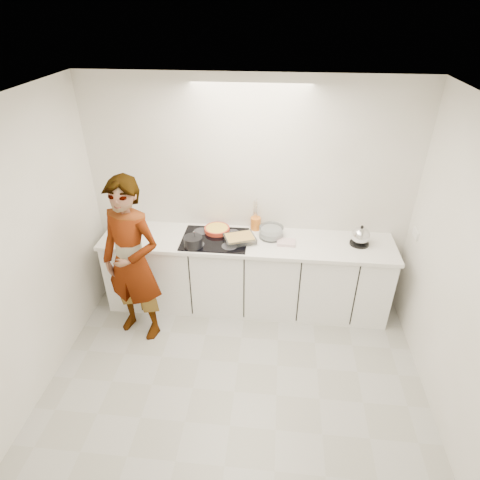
# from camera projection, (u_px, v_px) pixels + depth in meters

# --- Properties ---
(floor) EXTENTS (3.60, 3.20, 0.00)m
(floor) POSITION_uv_depth(u_px,v_px,m) (234.00, 392.00, 3.80)
(floor) COLOR #ACADA7
(floor) RESTS_ON ground
(ceiling) EXTENTS (3.60, 3.20, 0.00)m
(ceiling) POSITION_uv_depth(u_px,v_px,m) (231.00, 113.00, 2.45)
(ceiling) COLOR white
(ceiling) RESTS_ON wall_back
(wall_back) EXTENTS (3.60, 0.00, 2.60)m
(wall_back) POSITION_uv_depth(u_px,v_px,m) (249.00, 196.00, 4.49)
(wall_back) COLOR white
(wall_back) RESTS_ON ground
(wall_left) EXTENTS (0.00, 3.20, 2.60)m
(wall_left) POSITION_uv_depth(u_px,v_px,m) (15.00, 269.00, 3.28)
(wall_left) COLOR white
(wall_left) RESTS_ON ground
(wall_right) EXTENTS (0.02, 3.20, 2.60)m
(wall_right) POSITION_uv_depth(u_px,v_px,m) (472.00, 296.00, 3.00)
(wall_right) COLOR white
(wall_right) RESTS_ON ground
(base_cabinets) EXTENTS (3.20, 0.58, 0.87)m
(base_cabinets) POSITION_uv_depth(u_px,v_px,m) (246.00, 275.00, 4.67)
(base_cabinets) COLOR white
(base_cabinets) RESTS_ON floor
(countertop) EXTENTS (3.24, 0.64, 0.04)m
(countertop) POSITION_uv_depth(u_px,v_px,m) (247.00, 242.00, 4.43)
(countertop) COLOR white
(countertop) RESTS_ON base_cabinets
(hob) EXTENTS (0.72, 0.54, 0.01)m
(hob) POSITION_uv_depth(u_px,v_px,m) (215.00, 239.00, 4.43)
(hob) COLOR black
(hob) RESTS_ON countertop
(tart_dish) EXTENTS (0.37, 0.37, 0.05)m
(tart_dish) POSITION_uv_depth(u_px,v_px,m) (217.00, 229.00, 4.55)
(tart_dish) COLOR red
(tart_dish) RESTS_ON hob
(saucepan) EXTENTS (0.26, 0.26, 0.19)m
(saucepan) POSITION_uv_depth(u_px,v_px,m) (193.00, 242.00, 4.26)
(saucepan) COLOR black
(saucepan) RESTS_ON hob
(baking_dish) EXTENTS (0.39, 0.34, 0.06)m
(baking_dish) POSITION_uv_depth(u_px,v_px,m) (240.00, 238.00, 4.36)
(baking_dish) COLOR silver
(baking_dish) RESTS_ON hob
(mixing_bowl) EXTENTS (0.29, 0.29, 0.13)m
(mixing_bowl) POSITION_uv_depth(u_px,v_px,m) (271.00, 232.00, 4.45)
(mixing_bowl) COLOR silver
(mixing_bowl) RESTS_ON countertop
(tea_towel) EXTENTS (0.20, 0.15, 0.03)m
(tea_towel) POSITION_uv_depth(u_px,v_px,m) (286.00, 242.00, 4.35)
(tea_towel) COLOR white
(tea_towel) RESTS_ON countertop
(kettle) EXTENTS (0.25, 0.25, 0.23)m
(kettle) POSITION_uv_depth(u_px,v_px,m) (360.00, 236.00, 4.30)
(kettle) COLOR black
(kettle) RESTS_ON countertop
(utensil_crock) EXTENTS (0.14, 0.14, 0.15)m
(utensil_crock) POSITION_uv_depth(u_px,v_px,m) (256.00, 223.00, 4.60)
(utensil_crock) COLOR orange
(utensil_crock) RESTS_ON countertop
(cook) EXTENTS (0.76, 0.61, 1.83)m
(cook) POSITION_uv_depth(u_px,v_px,m) (132.00, 262.00, 4.05)
(cook) COLOR white
(cook) RESTS_ON floor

